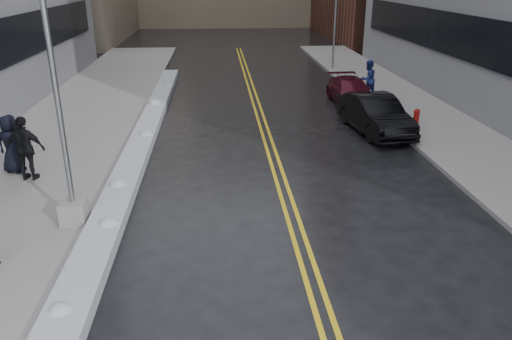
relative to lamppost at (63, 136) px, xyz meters
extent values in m
plane|color=black|center=(3.30, -2.00, -2.53)|extent=(160.00, 160.00, 0.00)
cube|color=gray|center=(-2.45, 8.00, -2.46)|extent=(5.50, 50.00, 0.15)
cube|color=gray|center=(13.30, 8.00, -2.46)|extent=(4.00, 50.00, 0.15)
cube|color=gold|center=(5.65, 8.00, -2.53)|extent=(0.12, 50.00, 0.01)
cube|color=gold|center=(5.95, 8.00, -2.53)|extent=(0.12, 50.00, 0.01)
cube|color=#B6B9C0|center=(0.85, 6.00, -2.36)|extent=(0.90, 30.00, 0.34)
cube|color=gray|center=(0.00, 0.00, -2.08)|extent=(0.65, 0.65, 0.60)
cylinder|color=gray|center=(0.00, 0.00, 1.72)|extent=(0.14, 0.14, 7.00)
cylinder|color=maroon|center=(12.30, 8.00, -2.08)|extent=(0.24, 0.24, 0.60)
sphere|color=maroon|center=(12.30, 8.00, -1.78)|extent=(0.26, 0.26, 0.26)
cylinder|color=maroon|center=(12.30, 8.00, -2.03)|extent=(0.25, 0.10, 0.10)
cylinder|color=gray|center=(11.80, 22.00, 0.12)|extent=(0.14, 0.14, 5.00)
imported|color=black|center=(-2.86, 3.80, -1.42)|extent=(1.03, 0.75, 1.93)
imported|color=black|center=(-2.16, 3.10, -1.35)|extent=(1.26, 0.67, 2.06)
imported|color=navy|center=(11.65, 13.21, -1.41)|extent=(1.18, 1.09, 1.94)
imported|color=black|center=(10.36, 7.62, -1.75)|extent=(2.24, 4.91, 1.56)
imported|color=#460B1B|center=(10.61, 12.53, -1.89)|extent=(1.88, 4.49, 1.30)
camera|label=1|loc=(3.84, -12.06, 3.75)|focal=35.00mm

